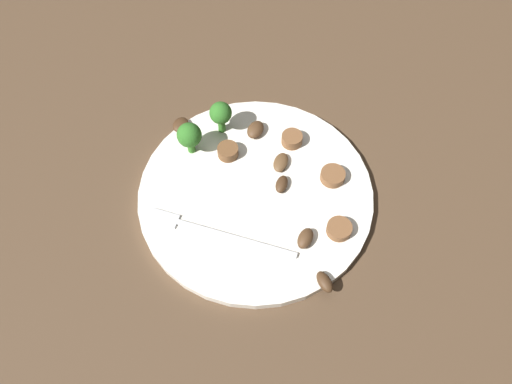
{
  "coord_description": "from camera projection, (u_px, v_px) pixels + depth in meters",
  "views": [
    {
      "loc": [
        0.0,
        0.33,
        0.56
      ],
      "look_at": [
        0.0,
        0.0,
        0.01
      ],
      "focal_mm": 37.04,
      "sensor_mm": 36.0,
      "label": 1
    }
  ],
  "objects": [
    {
      "name": "mushroom_5",
      "position": [
        306.0,
        238.0,
        0.6
      ],
      "size": [
        0.03,
        0.03,
        0.01
      ],
      "primitive_type": "ellipsoid",
      "rotation": [
        0.0,
        0.0,
        4.28
      ],
      "color": "#4C331E",
      "rests_on": "plate"
    },
    {
      "name": "fork",
      "position": [
        211.0,
        231.0,
        0.61
      ],
      "size": [
        0.18,
        0.07,
        0.0
      ],
      "rotation": [
        0.0,
        0.0,
        -0.3
      ],
      "color": "silver",
      "rests_on": "plate"
    },
    {
      "name": "plate",
      "position": [
        256.0,
        194.0,
        0.65
      ],
      "size": [
        0.29,
        0.29,
        0.01
      ],
      "primitive_type": "cylinder",
      "color": "white",
      "rests_on": "ground_plane"
    },
    {
      "name": "sausage_slice_0",
      "position": [
        333.0,
        176.0,
        0.65
      ],
      "size": [
        0.04,
        0.04,
        0.01
      ],
      "primitive_type": "cylinder",
      "rotation": [
        0.0,
        0.0,
        0.75
      ],
      "color": "brown",
      "rests_on": "plate"
    },
    {
      "name": "broccoli_floret_1",
      "position": [
        221.0,
        114.0,
        0.66
      ],
      "size": [
        0.03,
        0.03,
        0.05
      ],
      "color": "#347525",
      "rests_on": "plate"
    },
    {
      "name": "sausage_slice_3",
      "position": [
        228.0,
        151.0,
        0.66
      ],
      "size": [
        0.03,
        0.03,
        0.01
      ],
      "primitive_type": "cylinder",
      "rotation": [
        0.0,
        0.0,
        2.92
      ],
      "color": "brown",
      "rests_on": "plate"
    },
    {
      "name": "broccoli_floret_0",
      "position": [
        190.0,
        136.0,
        0.65
      ],
      "size": [
        0.03,
        0.03,
        0.05
      ],
      "color": "#347525",
      "rests_on": "plate"
    },
    {
      "name": "ground_plane",
      "position": [
        256.0,
        197.0,
        0.65
      ],
      "size": [
        1.4,
        1.4,
        0.0
      ],
      "primitive_type": "plane",
      "color": "#4C3826"
    },
    {
      "name": "sausage_slice_2",
      "position": [
        292.0,
        139.0,
        0.67
      ],
      "size": [
        0.03,
        0.03,
        0.01
      ],
      "primitive_type": "cylinder",
      "rotation": [
        0.0,
        0.0,
        1.66
      ],
      "color": "brown",
      "rests_on": "plate"
    },
    {
      "name": "sausage_slice_1",
      "position": [
        340.0,
        229.0,
        0.61
      ],
      "size": [
        0.04,
        0.04,
        0.01
      ],
      "primitive_type": "cylinder",
      "rotation": [
        0.0,
        0.0,
        1.33
      ],
      "color": "brown",
      "rests_on": "plate"
    },
    {
      "name": "mushroom_3",
      "position": [
        325.0,
        282.0,
        0.58
      ],
      "size": [
        0.02,
        0.03,
        0.01
      ],
      "primitive_type": "ellipsoid",
      "rotation": [
        0.0,
        0.0,
        2.01
      ],
      "color": "#422B19",
      "rests_on": "plate"
    },
    {
      "name": "mushroom_4",
      "position": [
        282.0,
        184.0,
        0.64
      ],
      "size": [
        0.02,
        0.03,
        0.01
      ],
      "primitive_type": "ellipsoid",
      "rotation": [
        0.0,
        0.0,
        1.28
      ],
      "color": "#422B19",
      "rests_on": "plate"
    },
    {
      "name": "mushroom_0",
      "position": [
        258.0,
        130.0,
        0.68
      ],
      "size": [
        0.03,
        0.03,
        0.01
      ],
      "primitive_type": "ellipsoid",
      "rotation": [
        0.0,
        0.0,
        1.14
      ],
      "color": "#4C331E",
      "rests_on": "plate"
    },
    {
      "name": "mushroom_1",
      "position": [
        181.0,
        125.0,
        0.69
      ],
      "size": [
        0.03,
        0.03,
        0.01
      ],
      "primitive_type": "ellipsoid",
      "rotation": [
        0.0,
        0.0,
        4.44
      ],
      "color": "#422B19",
      "rests_on": "plate"
    },
    {
      "name": "mushroom_2",
      "position": [
        281.0,
        162.0,
        0.66
      ],
      "size": [
        0.03,
        0.03,
        0.01
      ],
      "primitive_type": "ellipsoid",
      "rotation": [
        0.0,
        0.0,
        4.4
      ],
      "color": "brown",
      "rests_on": "plate"
    }
  ]
}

